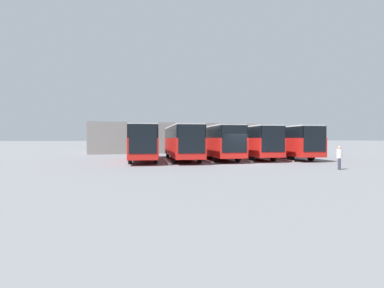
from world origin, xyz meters
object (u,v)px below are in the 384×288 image
Objects in this scene: bus_1 at (249,141)px; pedestrian at (339,157)px; bus_3 at (182,141)px; bus_4 at (143,141)px; bus_2 at (216,141)px; bus_0 at (283,141)px.

bus_1 is 12.31m from pedestrian.
bus_4 is (3.75, -0.43, 0.00)m from bus_3.
bus_2 is 7.49m from bus_4.
pedestrian is at bearing 99.62° from bus_1.
bus_3 is (7.49, 0.59, 0.00)m from bus_1.
bus_4 is at bearing -0.58° from bus_3.
bus_3 and bus_4 have the same top height.
bus_0 and bus_3 have the same top height.
bus_1 is 1.00× the size of bus_3.
bus_4 is at bearing 89.55° from pedestrian.
bus_2 is at bearing 10.00° from bus_1.
bus_0 is 7.76× the size of pedestrian.
bus_1 and bus_3 have the same top height.
pedestrian is at bearing 81.68° from bus_0.
bus_2 is at bearing -169.23° from bus_3.
bus_1 is at bearing -169.61° from bus_3.
bus_1 is at bearing 48.38° from pedestrian.
bus_0 is at bearing -174.16° from bus_3.
bus_4 is at bearing 5.09° from bus_2.
bus_3 is at bearing 10.39° from bus_1.
bus_3 is at bearing 179.42° from bus_4.
bus_3 is (3.75, 0.32, 0.00)m from bus_2.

